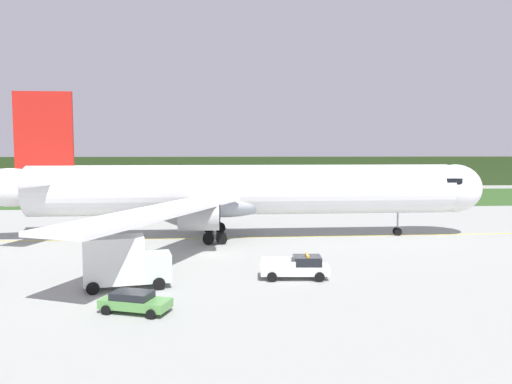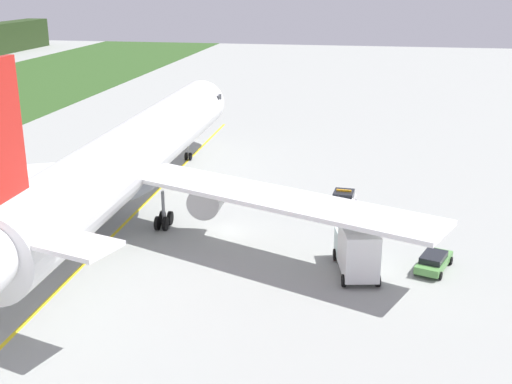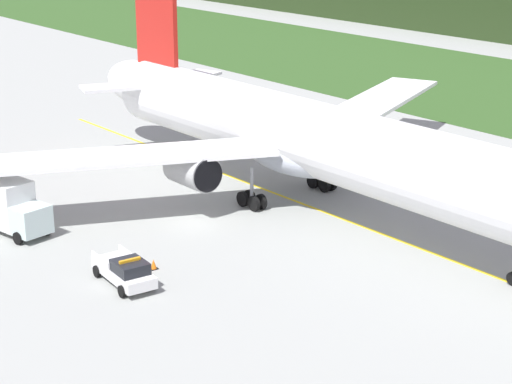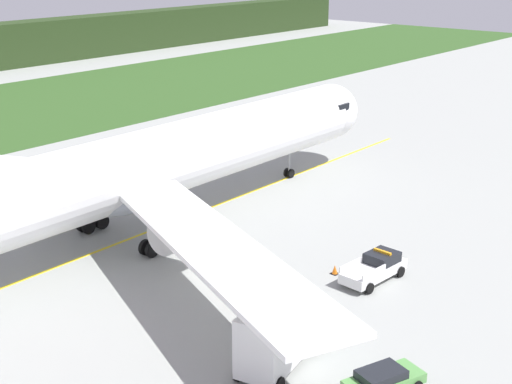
{
  "view_description": "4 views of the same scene",
  "coord_description": "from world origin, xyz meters",
  "px_view_note": "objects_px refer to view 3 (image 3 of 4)",
  "views": [
    {
      "loc": [
        0.47,
        -47.72,
        10.01
      ],
      "look_at": [
        4.48,
        7.01,
        5.41
      ],
      "focal_mm": 35.04,
      "sensor_mm": 36.0,
      "label": 1
    },
    {
      "loc": [
        -50.81,
        -12.15,
        20.69
      ],
      "look_at": [
        4.61,
        -2.01,
        2.11
      ],
      "focal_mm": 46.04,
      "sensor_mm": 36.0,
      "label": 2
    },
    {
      "loc": [
        50.84,
        -34.26,
        22.42
      ],
      "look_at": [
        6.76,
        0.3,
        4.04
      ],
      "focal_mm": 61.99,
      "sensor_mm": 36.0,
      "label": 3
    },
    {
      "loc": [
        -34.0,
        -33.09,
        21.84
      ],
      "look_at": [
        3.63,
        -1.45,
        5.32
      ],
      "focal_mm": 51.53,
      "sensor_mm": 36.0,
      "label": 4
    }
  ],
  "objects_px": {
    "catering_truck": "(10,206)",
    "apron_cone": "(154,264)",
    "airliner": "(313,140)",
    "ops_pickup_truck": "(125,271)"
  },
  "relations": [
    {
      "from": "ops_pickup_truck",
      "to": "apron_cone",
      "type": "bearing_deg",
      "value": 110.85
    },
    {
      "from": "ops_pickup_truck",
      "to": "catering_truck",
      "type": "bearing_deg",
      "value": -172.42
    },
    {
      "from": "apron_cone",
      "to": "ops_pickup_truck",
      "type": "bearing_deg",
      "value": -69.15
    },
    {
      "from": "catering_truck",
      "to": "apron_cone",
      "type": "bearing_deg",
      "value": 20.02
    },
    {
      "from": "airliner",
      "to": "ops_pickup_truck",
      "type": "relative_size",
      "value": 10.64
    },
    {
      "from": "airliner",
      "to": "catering_truck",
      "type": "distance_m",
      "value": 22.65
    },
    {
      "from": "airliner",
      "to": "apron_cone",
      "type": "bearing_deg",
      "value": -80.01
    },
    {
      "from": "airliner",
      "to": "catering_truck",
      "type": "height_order",
      "value": "airliner"
    },
    {
      "from": "catering_truck",
      "to": "apron_cone",
      "type": "xyz_separation_m",
      "value": [
        12.01,
        4.38,
        -1.64
      ]
    },
    {
      "from": "catering_truck",
      "to": "apron_cone",
      "type": "distance_m",
      "value": 12.89
    }
  ]
}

